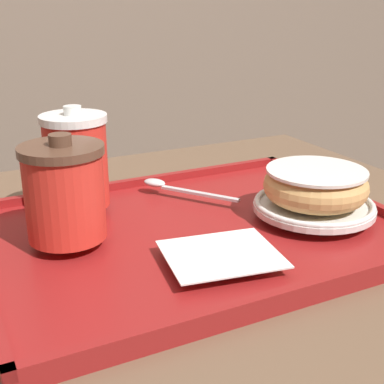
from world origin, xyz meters
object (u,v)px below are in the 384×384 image
object	(u,v)px
coffee_cup_rear	(76,160)
spoon	(167,186)
coffee_cup_front	(65,191)
donut_chocolate_glazed	(316,185)

from	to	relation	value
coffee_cup_rear	spoon	xyz separation A→B (m)	(0.13, 0.00, -0.06)
coffee_cup_front	donut_chocolate_glazed	xyz separation A→B (m)	(0.32, -0.07, -0.02)
coffee_cup_front	donut_chocolate_glazed	distance (m)	0.32
coffee_cup_rear	spoon	size ratio (longest dim) A/B	0.99
coffee_cup_rear	spoon	distance (m)	0.15
coffee_cup_rear	donut_chocolate_glazed	size ratio (longest dim) A/B	0.99
coffee_cup_rear	donut_chocolate_glazed	xyz separation A→B (m)	(0.28, -0.16, -0.03)
donut_chocolate_glazed	coffee_cup_front	bearing A→B (deg)	168.27
coffee_cup_rear	coffee_cup_front	bearing A→B (deg)	-112.69
coffee_cup_rear	spoon	bearing A→B (deg)	0.95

